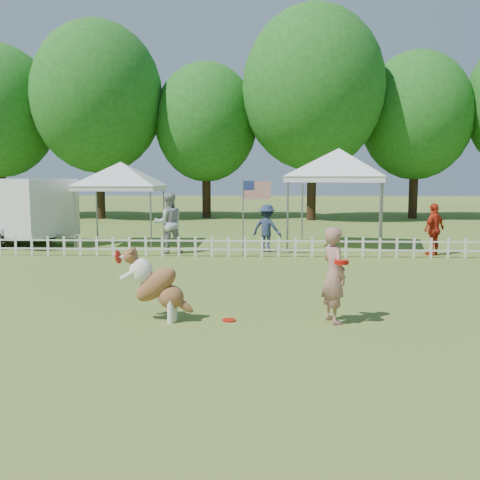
{
  "coord_description": "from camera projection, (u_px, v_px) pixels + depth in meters",
  "views": [
    {
      "loc": [
        0.24,
        -8.84,
        2.38
      ],
      "look_at": [
        -0.2,
        2.0,
        1.1
      ],
      "focal_mm": 40.0,
      "sensor_mm": 36.0,
      "label": 1
    }
  ],
  "objects": [
    {
      "name": "spectator_a",
      "position": [
        169.0,
        223.0,
        16.74
      ],
      "size": [
        1.11,
        0.98,
        1.9
      ],
      "primitive_type": "imported",
      "rotation": [
        0.0,
        0.0,
        3.48
      ],
      "color": "#A5A4AA",
      "rests_on": "ground"
    },
    {
      "name": "handler",
      "position": [
        334.0,
        275.0,
        8.73
      ],
      "size": [
        0.55,
        0.67,
        1.58
      ],
      "primitive_type": "imported",
      "rotation": [
        0.0,
        0.0,
        1.91
      ],
      "color": "#A26C61",
      "rests_on": "ground"
    },
    {
      "name": "canopy_tent_left",
      "position": [
        122.0,
        204.0,
        18.75
      ],
      "size": [
        2.79,
        2.79,
        2.85
      ],
      "primitive_type": null,
      "rotation": [
        0.0,
        0.0,
        0.01
      ],
      "color": "white",
      "rests_on": "ground"
    },
    {
      "name": "tree_left",
      "position": [
        98.0,
        112.0,
        30.06
      ],
      "size": [
        7.4,
        7.4,
        12.0
      ],
      "primitive_type": null,
      "color": "#1D5719",
      "rests_on": "ground"
    },
    {
      "name": "ground",
      "position": [
        247.0,
        318.0,
        9.06
      ],
      "size": [
        120.0,
        120.0,
        0.0
      ],
      "primitive_type": "plane",
      "color": "#416820",
      "rests_on": "ground"
    },
    {
      "name": "tree_center_right",
      "position": [
        313.0,
        105.0,
        29.04
      ],
      "size": [
        7.6,
        7.6,
        12.6
      ],
      "primitive_type": null,
      "color": "#1D5719",
      "rests_on": "ground"
    },
    {
      "name": "picket_fence",
      "position": [
        253.0,
        247.0,
        15.97
      ],
      "size": [
        22.0,
        0.08,
        0.6
      ],
      "primitive_type": null,
      "color": "silver",
      "rests_on": "ground"
    },
    {
      "name": "tree_right",
      "position": [
        416.0,
        127.0,
        30.42
      ],
      "size": [
        6.2,
        6.2,
        10.4
      ],
      "primitive_type": null,
      "color": "#1D5719",
      "rests_on": "ground"
    },
    {
      "name": "cargo_trailer",
      "position": [
        11.0,
        211.0,
        18.85
      ],
      "size": [
        5.89,
        4.42,
        2.37
      ],
      "primitive_type": null,
      "rotation": [
        0.0,
        0.0,
        -0.43
      ],
      "color": "silver",
      "rests_on": "ground"
    },
    {
      "name": "frisbee_on_turf",
      "position": [
        229.0,
        320.0,
        8.9
      ],
      "size": [
        0.25,
        0.25,
        0.02
      ],
      "primitive_type": "cylinder",
      "rotation": [
        0.0,
        0.0,
        -0.09
      ],
      "color": "red",
      "rests_on": "ground"
    },
    {
      "name": "spectator_c",
      "position": [
        434.0,
        229.0,
        16.3
      ],
      "size": [
        0.97,
        0.9,
        1.59
      ],
      "primitive_type": "imported",
      "rotation": [
        0.0,
        0.0,
        3.84
      ],
      "color": "red",
      "rests_on": "ground"
    },
    {
      "name": "flag_pole",
      "position": [
        243.0,
        218.0,
        16.0
      ],
      "size": [
        0.89,
        0.2,
        2.32
      ],
      "primitive_type": null,
      "rotation": [
        0.0,
        0.0,
        0.13
      ],
      "color": "gray",
      "rests_on": "ground"
    },
    {
      "name": "spectator_b",
      "position": [
        267.0,
        228.0,
        17.05
      ],
      "size": [
        1.13,
        0.93,
        1.52
      ],
      "primitive_type": "imported",
      "rotation": [
        0.0,
        0.0,
        2.69
      ],
      "color": "navy",
      "rests_on": "ground"
    },
    {
      "name": "canopy_tent_right",
      "position": [
        338.0,
        199.0,
        18.34
      ],
      "size": [
        3.83,
        3.83,
        3.28
      ],
      "primitive_type": null,
      "rotation": [
        0.0,
        0.0,
        -0.24
      ],
      "color": "white",
      "rests_on": "ground"
    },
    {
      "name": "dog",
      "position": [
        157.0,
        285.0,
        8.83
      ],
      "size": [
        1.22,
        0.53,
        1.22
      ],
      "primitive_type": null,
      "rotation": [
        0.0,
        0.0,
        -0.12
      ],
      "color": "brown",
      "rests_on": "ground"
    },
    {
      "name": "tree_center_left",
      "position": [
        206.0,
        133.0,
        30.94
      ],
      "size": [
        6.0,
        6.0,
        9.8
      ],
      "primitive_type": null,
      "color": "#1D5719",
      "rests_on": "ground"
    }
  ]
}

